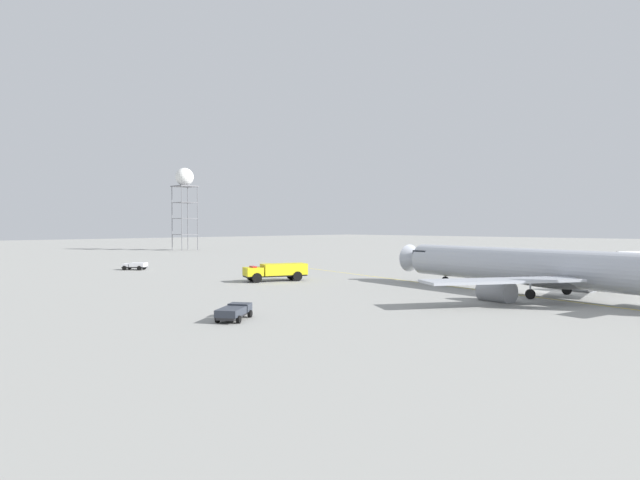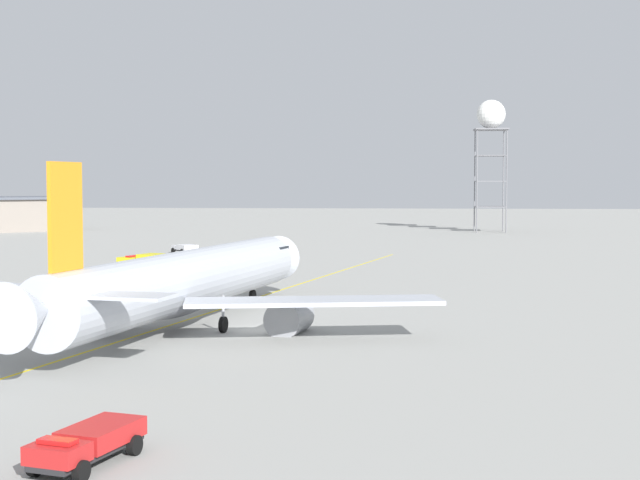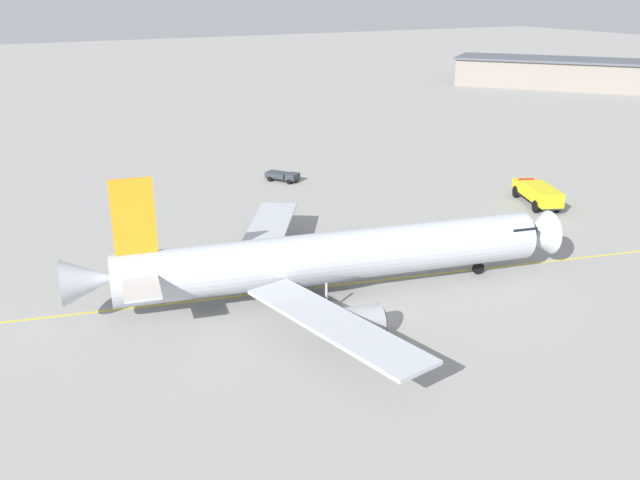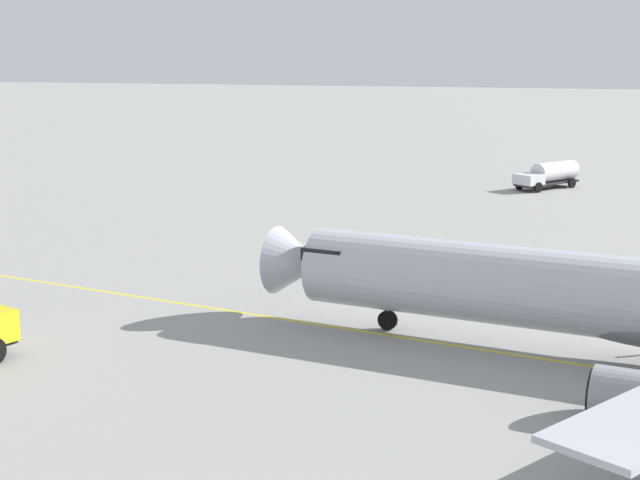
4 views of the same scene
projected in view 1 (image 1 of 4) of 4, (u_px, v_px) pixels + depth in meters
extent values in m
plane|color=gray|center=(563.00, 292.00, 65.76)|extent=(600.00, 600.00, 0.00)
cylinder|color=#B2B7C1|center=(535.00, 267.00, 62.77)|extent=(11.09, 36.14, 4.19)
cone|color=#B2B7C1|center=(417.00, 258.00, 78.61)|extent=(4.48, 3.71, 3.98)
cube|color=black|center=(428.00, 253.00, 76.77)|extent=(3.96, 3.04, 0.70)
ellipsoid|color=slate|center=(549.00, 278.00, 61.31)|extent=(6.21, 13.45, 2.30)
cube|color=#B2B7C1|center=(502.00, 281.00, 54.23)|extent=(15.83, 12.02, 0.28)
cube|color=#B2B7C1|center=(611.00, 271.00, 65.87)|extent=(16.83, 6.62, 0.28)
cylinder|color=gray|center=(496.00, 291.00, 57.80)|extent=(3.15, 3.99, 2.50)
cylinder|color=black|center=(482.00, 290.00, 59.32)|extent=(2.12, 0.56, 2.13)
cylinder|color=gray|center=(579.00, 283.00, 66.66)|extent=(3.15, 3.99, 2.50)
cylinder|color=black|center=(565.00, 281.00, 68.17)|extent=(2.12, 0.56, 2.13)
cylinder|color=#9EA0A5|center=(445.00, 273.00, 74.10)|extent=(0.20, 0.20, 2.00)
cylinder|color=black|center=(445.00, 281.00, 74.13)|extent=(0.51, 1.14, 1.10)
cylinder|color=#9EA0A5|center=(530.00, 285.00, 59.36)|extent=(0.20, 0.20, 2.00)
cylinder|color=black|center=(530.00, 294.00, 59.38)|extent=(0.51, 1.14, 1.10)
cylinder|color=#9EA0A5|center=(567.00, 281.00, 63.30)|extent=(0.20, 0.20, 2.00)
cylinder|color=black|center=(567.00, 290.00, 63.33)|extent=(0.51, 1.14, 1.10)
cube|color=#232326|center=(275.00, 276.00, 78.70)|extent=(9.28, 5.47, 0.20)
cube|color=yellow|center=(253.00, 272.00, 77.33)|extent=(3.21, 3.36, 1.20)
cube|color=black|center=(246.00, 271.00, 76.88)|extent=(0.90, 2.10, 0.67)
cube|color=yellow|center=(284.00, 269.00, 79.20)|extent=(7.01, 4.87, 1.60)
cube|color=red|center=(253.00, 267.00, 77.32)|extent=(1.25, 1.95, 0.16)
cylinder|color=black|center=(257.00, 278.00, 76.21)|extent=(1.40, 0.78, 1.40)
cylinder|color=black|center=(252.00, 276.00, 78.64)|extent=(1.40, 0.78, 1.40)
cylinder|color=black|center=(298.00, 276.00, 78.66)|extent=(1.40, 0.78, 1.40)
cylinder|color=black|center=(291.00, 275.00, 81.09)|extent=(1.40, 0.78, 1.40)
cube|color=#232326|center=(624.00, 262.00, 109.72)|extent=(7.98, 6.90, 0.20)
cube|color=silver|center=(611.00, 259.00, 109.30)|extent=(3.49, 3.53, 1.10)
cube|color=black|center=(606.00, 258.00, 109.15)|extent=(1.41, 1.78, 0.62)
cylinder|color=silver|center=(630.00, 256.00, 109.86)|extent=(5.87, 5.23, 2.12)
cylinder|color=black|center=(615.00, 263.00, 108.04)|extent=(1.04, 0.90, 1.10)
cylinder|color=black|center=(607.00, 262.00, 110.62)|extent=(1.04, 0.90, 1.10)
cylinder|color=black|center=(632.00, 262.00, 111.37)|extent=(1.04, 0.90, 1.10)
cube|color=#232326|center=(135.00, 267.00, 98.73)|extent=(4.08, 4.33, 0.20)
cube|color=white|center=(127.00, 265.00, 98.82)|extent=(2.46, 2.35, 0.55)
cube|color=black|center=(124.00, 265.00, 98.85)|extent=(1.45, 1.25, 0.31)
cube|color=white|center=(139.00, 265.00, 98.66)|extent=(3.40, 3.45, 0.70)
cylinder|color=black|center=(124.00, 268.00, 97.74)|extent=(0.73, 0.79, 0.80)
cylinder|color=black|center=(129.00, 267.00, 99.92)|extent=(0.73, 0.79, 0.80)
cylinder|color=black|center=(139.00, 268.00, 97.55)|extent=(0.73, 0.79, 0.80)
cylinder|color=black|center=(144.00, 267.00, 99.73)|extent=(0.73, 0.79, 0.80)
cube|color=#232326|center=(234.00, 315.00, 46.33)|extent=(4.56, 3.76, 0.20)
cube|color=#2D333D|center=(240.00, 307.00, 47.84)|extent=(2.13, 2.27, 0.70)
cube|color=black|center=(242.00, 305.00, 48.40)|extent=(0.92, 1.33, 0.39)
cube|color=#2D333D|center=(231.00, 312.00, 45.57)|extent=(3.44, 3.14, 0.60)
cylinder|color=black|center=(230.00, 313.00, 48.03)|extent=(0.69, 0.59, 0.64)
cylinder|color=black|center=(250.00, 314.00, 47.69)|extent=(0.69, 0.59, 0.64)
cylinder|color=black|center=(218.00, 319.00, 45.11)|extent=(0.69, 0.59, 0.64)
cylinder|color=black|center=(239.00, 319.00, 44.77)|extent=(0.69, 0.59, 0.64)
cylinder|color=slate|center=(182.00, 218.00, 172.95)|extent=(0.24, 0.24, 20.62)
cylinder|color=slate|center=(198.00, 219.00, 177.13)|extent=(0.24, 0.24, 20.62)
cylinder|color=slate|center=(188.00, 219.00, 181.23)|extent=(0.24, 0.24, 20.62)
cylinder|color=slate|center=(172.00, 219.00, 177.05)|extent=(0.24, 0.24, 20.62)
cube|color=slate|center=(185.00, 234.00, 177.23)|extent=(6.06, 6.06, 0.16)
cube|color=slate|center=(185.00, 219.00, 177.09)|extent=(6.06, 6.06, 0.16)
cube|color=slate|center=(185.00, 203.00, 176.95)|extent=(6.06, 6.06, 0.16)
cube|color=slate|center=(185.00, 186.00, 176.81)|extent=(6.66, 6.66, 0.30)
sphere|color=white|center=(185.00, 177.00, 176.73)|extent=(5.80, 5.80, 5.80)
cube|color=yellow|center=(510.00, 294.00, 64.13)|extent=(30.24, 130.04, 0.01)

